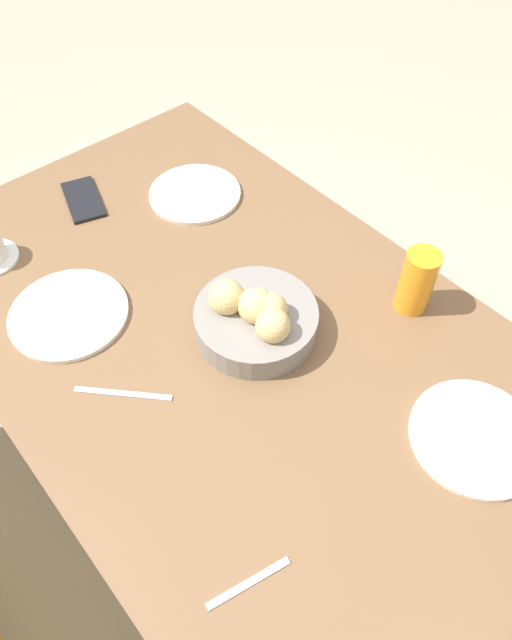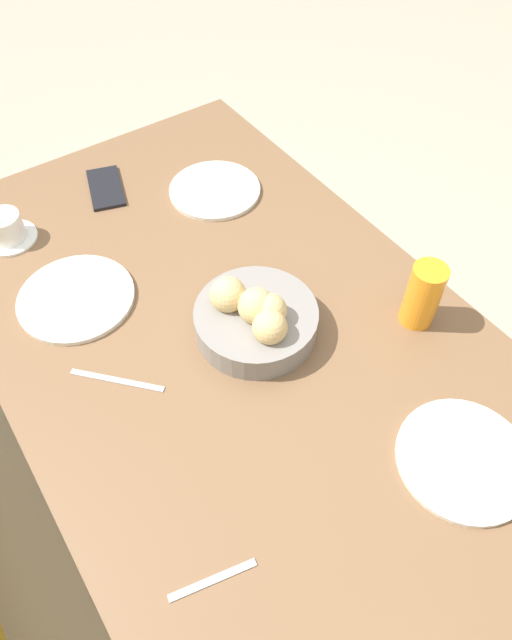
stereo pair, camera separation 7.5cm
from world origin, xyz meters
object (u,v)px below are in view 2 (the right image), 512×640
Objects in this scene: plate_near_right at (215,190)px; plate_far_center at (76,298)px; juice_glass at (423,295)px; coffee_cup at (6,229)px; knife_silver at (117,380)px; bread_basket at (255,317)px; plate_near_left at (464,459)px; spoon_coffee at (213,580)px; cell_phone at (106,188)px.

plate_far_center is at bearing 107.42° from plate_near_right.
juice_glass is (-0.55, -0.12, 0.06)m from plate_near_right.
knife_silver is (-0.46, -0.03, -0.03)m from coffee_cup.
bread_basket is 1.06× the size of plate_near_left.
juice_glass is 0.87m from coffee_cup.
plate_near_right is at bearing -21.68° from bread_basket.
plate_near_right is 1.64× the size of spoon_coffee.
bread_basket is at bearing 158.32° from plate_near_right.
plate_far_center is 0.67m from juice_glass.
plate_far_center reaches higher than cell_phone.
juice_glass is (-0.15, -0.27, 0.03)m from bread_basket.
plate_near_left is at bearing -139.39° from knife_silver.
plate_near_right is at bearing -104.55° from coffee_cup.
bread_basket reaches higher than plate_near_right.
cell_phone is (0.55, 0.05, -0.04)m from bread_basket.
coffee_cup is at bearing 75.45° from plate_near_right.
plate_far_center is at bearing 51.20° from juice_glass.
spoon_coffee is at bearing 174.44° from knife_silver.
plate_near_left is 1.68× the size of spoon_coffee.
plate_near_left is 0.77m from plate_far_center.
bread_basket is 2.00× the size of coffee_cup.
knife_silver is (0.20, 0.54, -0.07)m from juice_glass.
plate_near_right is 1.57× the size of knife_silver.
plate_near_left is 0.95× the size of plate_far_center.
knife_silver is 1.05× the size of spoon_coffee.
plate_near_left is 1.62× the size of juice_glass.
plate_near_right is 1.58× the size of juice_glass.
coffee_cup is 0.25m from cell_phone.
bread_basket is 1.71× the size of juice_glass.
juice_glass reaches higher than coffee_cup.
plate_far_center is 1.71× the size of juice_glass.
bread_basket is 0.43m from plate_near_left.
juice_glass reaches higher than bread_basket.
plate_near_right is 0.93× the size of plate_far_center.
spoon_coffee is at bearing 179.41° from coffee_cup.
plate_near_right and plate_far_center have the same top height.
spoon_coffee is at bearing 79.86° from plate_near_left.
plate_near_left reaches higher than knife_silver.
plate_near_left is 1.89× the size of coffee_cup.
bread_basket is 0.59m from coffee_cup.
bread_basket is at bearing -42.44° from spoon_coffee.
plate_near_right is 1.29× the size of cell_phone.
juice_glass is at bearing -155.28° from cell_phone.
plate_far_center is 0.60m from spoon_coffee.
plate_near_right reaches higher than spoon_coffee.
plate_far_center is at bearing -5.30° from spoon_coffee.
bread_basket is 1.08× the size of plate_near_right.
plate_near_right is 1.85× the size of coffee_cup.
juice_glass is 1.17× the size of coffee_cup.
cell_phone is (0.88, -0.25, 0.00)m from spoon_coffee.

